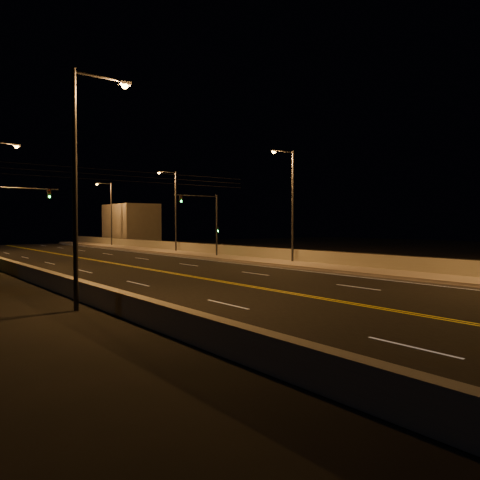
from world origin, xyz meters
TOP-DOWN VIEW (x-y plane):
  - road at (0.00, 20.00)m, footprint 18.00×120.00m
  - sidewalk at (10.80, 20.00)m, footprint 3.60×120.00m
  - curb at (8.93, 20.00)m, footprint 0.14×120.00m
  - parapet_wall at (12.45, 20.00)m, footprint 0.30×120.00m
  - jersey_barrier at (-9.14, 20.00)m, footprint 0.45×120.00m
  - distant_building_right at (16.50, 66.37)m, footprint 6.00×10.00m
  - parapet_rail at (12.45, 20.00)m, footprint 0.06×120.00m
  - lane_markings at (0.00, 19.93)m, footprint 17.32×116.00m
  - streetlight_1 at (11.54, 23.24)m, footprint 2.55×0.28m
  - streetlight_2 at (11.54, 43.36)m, footprint 2.55×0.28m
  - streetlight_3 at (11.54, 63.08)m, footprint 2.55×0.28m
  - streetlight_4 at (-9.94, 13.20)m, footprint 2.55×0.28m
  - traffic_signal_right at (10.04, 33.58)m, footprint 5.11×0.31m
  - traffic_signal_left at (-8.84, 33.58)m, footprint 5.11×0.31m
  - overhead_wires at (0.00, 29.50)m, footprint 22.00×0.03m

SIDE VIEW (x-z plane):
  - road at x=0.00m, z-range 0.00..0.02m
  - lane_markings at x=0.00m, z-range 0.02..0.02m
  - curb at x=8.93m, z-range 0.00..0.15m
  - sidewalk at x=10.80m, z-range 0.00..0.30m
  - jersey_barrier at x=-9.14m, z-range 0.00..0.92m
  - parapet_wall at x=12.45m, z-range 0.30..1.30m
  - parapet_rail at x=12.45m, z-range 1.30..1.36m
  - distant_building_right at x=16.50m, z-range 0.00..6.75m
  - traffic_signal_right at x=10.04m, z-range 0.82..7.37m
  - traffic_signal_left at x=-8.84m, z-range 0.82..7.37m
  - streetlight_1 at x=11.54m, z-range 0.72..10.56m
  - streetlight_2 at x=11.54m, z-range 0.72..10.56m
  - streetlight_3 at x=11.54m, z-range 0.72..10.56m
  - streetlight_4 at x=-9.94m, z-range 0.72..10.56m
  - overhead_wires at x=0.00m, z-range 6.98..7.81m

